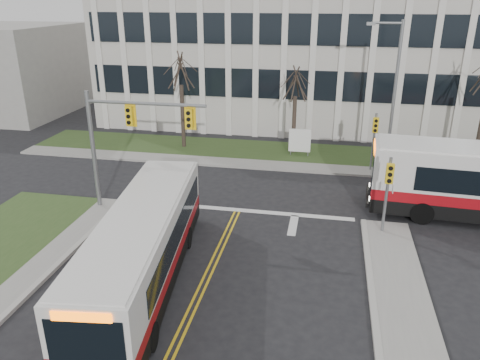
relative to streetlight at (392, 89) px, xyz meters
name	(u,v)px	position (x,y,z in m)	size (l,w,h in m)	color
ground	(194,304)	(-8.03, -16.20, -5.19)	(120.00, 120.00, 0.00)	black
sidewalk_cross	(335,170)	(-3.03, -1.00, -5.12)	(44.00, 1.60, 0.14)	#9E9B93
building_lawn	(335,156)	(-3.03, 1.80, -5.13)	(44.00, 5.00, 0.12)	#324B20
office_building	(341,50)	(-3.03, 13.80, 0.81)	(40.00, 16.00, 12.00)	beige
building_annex	(4,69)	(-34.03, 9.80, -1.19)	(12.00, 12.00, 8.00)	#9E9B93
mast_arm_signal	(122,131)	(-13.65, -9.04, -0.94)	(6.11, 0.38, 6.20)	slate
signal_pole_near	(388,185)	(-0.83, -9.30, -2.69)	(0.34, 0.39, 3.80)	slate
signal_pole_far	(374,134)	(-0.83, -0.80, -2.69)	(0.34, 0.39, 3.80)	slate
streetlight	(392,89)	(0.00, 0.00, 0.00)	(2.15, 0.25, 9.20)	slate
directory_sign	(300,141)	(-5.53, 1.30, -4.02)	(1.50, 0.12, 2.00)	slate
tree_left	(181,72)	(-14.03, 1.80, 0.32)	(1.80, 1.80, 7.70)	#42352B
tree_mid	(296,85)	(-6.03, 2.00, -0.31)	(1.80, 1.80, 6.82)	#42352B
bus_main	(144,249)	(-10.27, -15.21, -3.67)	(2.48, 11.43, 3.05)	silver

